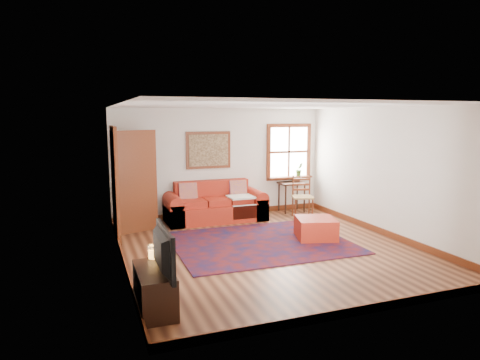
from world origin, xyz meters
name	(u,v)px	position (x,y,z in m)	size (l,w,h in m)	color
ground	(268,248)	(0.00, 0.00, 0.00)	(5.50, 5.50, 0.00)	#411E11
room_envelope	(269,155)	(0.00, 0.02, 1.65)	(5.04, 5.54, 2.52)	silver
window	(290,157)	(1.78, 2.70, 1.31)	(1.18, 0.20, 1.38)	white
doorway	(128,181)	(-2.21, 1.78, 1.07)	(0.89, 1.08, 2.14)	black
framed_artwork	(209,150)	(-0.30, 2.71, 1.55)	(1.05, 0.07, 0.85)	maroon
persian_rug	(261,242)	(0.00, 0.33, 0.01)	(3.17, 2.53, 0.02)	#550E0C
red_leather_sofa	(215,207)	(-0.27, 2.32, 0.29)	(2.22, 0.92, 0.87)	#AE2716
red_ottoman	(316,229)	(1.08, 0.22, 0.20)	(0.71, 0.71, 0.41)	#AE2716
side_table	(292,187)	(1.73, 2.49, 0.60)	(0.60, 0.45, 0.73)	black
ladder_back_chair	(302,195)	(1.70, 1.90, 0.52)	(0.56, 0.54, 0.96)	tan
media_cabinet	(155,290)	(-2.28, -1.75, 0.25)	(0.41, 0.92, 0.50)	black
television	(157,251)	(-2.26, -1.90, 0.78)	(0.95, 0.12, 0.55)	black
candle_hurricane	(153,252)	(-2.23, -1.35, 0.59)	(0.12, 0.12, 0.18)	silver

